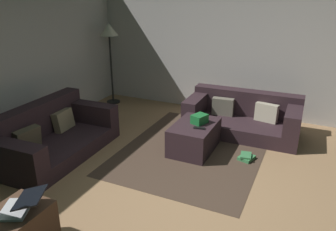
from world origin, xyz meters
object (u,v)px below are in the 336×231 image
couch_right (243,117)px  ottoman (194,137)px  gift_box (199,119)px  couch_left (51,136)px  tv_remote (199,128)px  laptop (21,205)px  book_stack (246,157)px  corner_lamp (109,36)px

couch_right → ottoman: (-0.98, 0.50, -0.05)m
couch_right → gift_box: size_ratio=8.27×
couch_left → tv_remote: size_ratio=11.64×
laptop → book_stack: (2.61, -1.41, -0.50)m
book_stack → corner_lamp: 3.66m
ottoman → laptop: bearing=166.4°
couch_left → gift_box: (1.04, -1.91, 0.21)m
gift_box → couch_left: bearing=118.7°
couch_right → book_stack: bearing=105.3°
tv_remote → book_stack: (0.16, -0.67, -0.39)m
gift_box → book_stack: gift_box is taller
book_stack → gift_box: bearing=86.8°
couch_right → corner_lamp: (0.37, 2.85, 1.13)m
gift_box → laptop: (-2.66, 0.67, 0.06)m
couch_right → ottoman: bearing=61.7°
tv_remote → laptop: bearing=155.3°
ottoman → tv_remote: (-0.13, -0.12, 0.22)m
laptop → book_stack: bearing=-28.3°
tv_remote → laptop: 2.57m
couch_right → book_stack: (-0.95, -0.28, -0.23)m
corner_lamp → book_stack: bearing=-113.0°
couch_left → book_stack: (1.00, -2.64, -0.23)m
tv_remote → corner_lamp: corner_lamp is taller
couch_left → corner_lamp: corner_lamp is taller
gift_box → corner_lamp: 2.87m
book_stack → corner_lamp: corner_lamp is taller
corner_lamp → gift_box: bearing=-118.2°
gift_box → book_stack: 0.86m
couch_left → couch_right: couch_left is taller
gift_box → corner_lamp: corner_lamp is taller
tv_remote → ottoman: bearing=33.8°
book_stack → corner_lamp: size_ratio=0.16×
couch_left → ottoman: size_ratio=2.17×
couch_right → tv_remote: size_ratio=11.49×
couch_left → laptop: (-1.61, -1.23, 0.27)m
couch_left → ottoman: (0.98, -1.86, -0.06)m
ottoman → book_stack: 0.80m
gift_box → corner_lamp: bearing=61.8°
couch_left → book_stack: 2.84m
ottoman → laptop: laptop is taller
tv_remote → laptop: laptop is taller
gift_box → book_stack: size_ratio=0.84×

